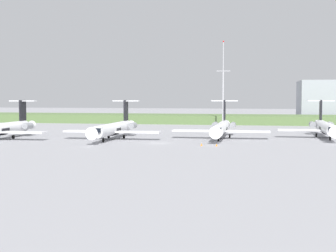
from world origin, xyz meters
TOP-DOWN VIEW (x-y plane):
  - ground_plane at (0.00, 30.00)m, footprint 500.00×500.00m
  - grass_berm at (0.00, 76.99)m, footprint 320.00×20.00m
  - regional_jet_nearest at (-37.81, 2.67)m, footprint 22.81×31.00m
  - regional_jet_second at (-12.32, 8.27)m, footprint 22.81×31.00m
  - regional_jet_third at (12.25, 14.85)m, footprint 22.81×31.00m
  - regional_jet_fourth at (36.92, 21.37)m, footprint 22.81×31.00m
  - antenna_mast at (9.63, 54.91)m, footprint 4.40×0.50m
  - safety_cone_front_marker at (9.71, -3.73)m, footprint 0.44×0.44m
  - safety_cone_mid_marker at (12.78, -3.93)m, footprint 0.44×0.44m

SIDE VIEW (x-z plane):
  - ground_plane at x=0.00m, z-range 0.00..0.00m
  - safety_cone_front_marker at x=9.71m, z-range 0.00..0.55m
  - safety_cone_mid_marker at x=12.78m, z-range 0.00..0.55m
  - grass_berm at x=0.00m, z-range 0.00..3.09m
  - regional_jet_nearest at x=-37.81m, z-range -1.96..7.04m
  - regional_jet_second at x=-12.32m, z-range -1.96..7.04m
  - regional_jet_third at x=12.25m, z-range -1.96..7.04m
  - regional_jet_fourth at x=36.92m, z-range -1.96..7.04m
  - antenna_mast at x=9.63m, z-range -2.41..25.09m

